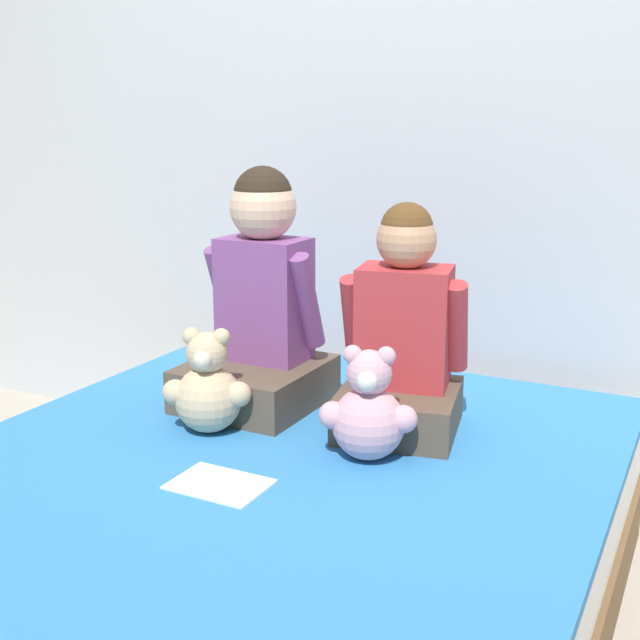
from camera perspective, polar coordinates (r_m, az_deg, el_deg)
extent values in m
plane|color=#B2A899|center=(2.08, -4.46, -21.47)|extent=(14.00, 14.00, 0.00)
cube|color=silver|center=(2.65, 7.47, 14.88)|extent=(8.00, 0.06, 2.50)
cube|color=brown|center=(2.03, -4.51, -19.20)|extent=(1.53, 1.86, 0.20)
cube|color=white|center=(1.92, -4.63, -14.19)|extent=(1.50, 1.83, 0.20)
cube|color=#337FC6|center=(1.87, -4.70, -11.03)|extent=(1.51, 1.84, 0.03)
cube|color=brown|center=(2.25, -4.61, -4.51)|extent=(0.35, 0.38, 0.12)
cube|color=#7F4789|center=(2.24, -3.96, 1.49)|extent=(0.24, 0.16, 0.34)
sphere|color=beige|center=(2.20, -4.07, 7.99)|extent=(0.18, 0.18, 0.18)
sphere|color=#2D2319|center=(2.19, -4.09, 8.82)|extent=(0.16, 0.16, 0.16)
cylinder|color=#7F4789|center=(2.31, -6.83, 2.03)|extent=(0.06, 0.15, 0.28)
cylinder|color=#7F4789|center=(2.17, -0.91, 1.35)|extent=(0.06, 0.15, 0.28)
cube|color=brown|center=(2.07, 5.63, -6.35)|extent=(0.35, 0.36, 0.11)
cube|color=#B23338|center=(2.05, 6.01, -0.44)|extent=(0.26, 0.20, 0.31)
sphere|color=tan|center=(2.01, 6.17, 5.72)|extent=(0.15, 0.15, 0.15)
sphere|color=brown|center=(2.01, 6.19, 6.46)|extent=(0.13, 0.13, 0.13)
cylinder|color=#B23338|center=(2.08, 2.42, 0.01)|extent=(0.08, 0.14, 0.25)
cylinder|color=#B23338|center=(2.04, 9.68, -0.48)|extent=(0.08, 0.14, 0.25)
sphere|color=#D1B78E|center=(2.07, -7.93, -5.58)|extent=(0.17, 0.17, 0.17)
sphere|color=#D1B78E|center=(2.03, -8.05, -2.31)|extent=(0.11, 0.11, 0.11)
sphere|color=beige|center=(1.99, -8.35, -2.82)|extent=(0.05, 0.05, 0.05)
sphere|color=#D1B78E|center=(2.03, -9.14, -1.15)|extent=(0.04, 0.04, 0.04)
sphere|color=#D1B78E|center=(2.01, -7.03, -1.21)|extent=(0.04, 0.04, 0.04)
sphere|color=#D1B78E|center=(2.07, -10.27, -5.07)|extent=(0.07, 0.07, 0.07)
sphere|color=#D1B78E|center=(2.03, -5.82, -5.28)|extent=(0.07, 0.07, 0.07)
sphere|color=#DBA3B2|center=(1.89, 3.46, -7.33)|extent=(0.17, 0.17, 0.17)
sphere|color=#DBA3B2|center=(1.85, 3.51, -3.76)|extent=(0.11, 0.11, 0.11)
sphere|color=white|center=(1.81, 3.37, -4.36)|extent=(0.05, 0.05, 0.05)
sphere|color=#DBA3B2|center=(1.84, 2.34, -2.47)|extent=(0.04, 0.04, 0.04)
sphere|color=#DBA3B2|center=(1.84, 4.73, -2.57)|extent=(0.04, 0.04, 0.04)
sphere|color=#DBA3B2|center=(1.88, 0.91, -6.78)|extent=(0.07, 0.07, 0.07)
sphere|color=#DBA3B2|center=(1.86, 5.95, -7.02)|extent=(0.07, 0.07, 0.07)
cube|color=white|center=(1.80, -7.16, -11.51)|extent=(0.21, 0.15, 0.00)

